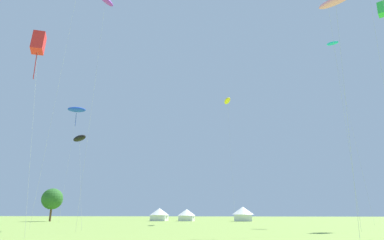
# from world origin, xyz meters

# --- Properties ---
(kite_pink_parafoil) EXTENTS (2.76, 2.40, 17.94)m
(kite_pink_parafoil) POSITION_xyz_m (13.63, 17.82, 17.48)
(kite_pink_parafoil) COLOR pink
(kite_pink_parafoil) RESTS_ON ground
(kite_cyan_parafoil) EXTENTS (2.83, 3.18, 30.99)m
(kite_cyan_parafoil) POSITION_xyz_m (22.22, 49.62, 30.42)
(kite_cyan_parafoil) COLOR #1EB7CC
(kite_cyan_parafoil) RESTS_ON ground
(kite_purple_parafoil) EXTENTS (1.66, 2.74, 25.91)m
(kite_purple_parafoil) POSITION_xyz_m (-8.92, 24.88, 25.39)
(kite_purple_parafoil) COLOR purple
(kite_purple_parafoil) RESTS_ON ground
(kite_yellow_parafoil) EXTENTS (1.90, 3.44, 23.36)m
(kite_yellow_parafoil) POSITION_xyz_m (3.12, 54.93, 22.78)
(kite_yellow_parafoil) COLOR yellow
(kite_yellow_parafoil) RESTS_ON ground
(kite_green_box) EXTENTS (2.41, 3.23, 34.35)m
(kite_green_box) POSITION_xyz_m (28.72, 44.16, 33.03)
(kite_green_box) COLOR green
(kite_green_box) RESTS_ON ground
(kite_red_box) EXTENTS (3.08, 2.39, 17.76)m
(kite_red_box) POSITION_xyz_m (-11.90, 18.48, 16.63)
(kite_red_box) COLOR red
(kite_red_box) RESTS_ON ground
(kite_black_parafoil) EXTENTS (3.72, 3.13, 10.84)m
(kite_black_parafoil) POSITION_xyz_m (-13.38, 30.06, 10.39)
(kite_black_parafoil) COLOR black
(kite_black_parafoil) RESTS_ON ground
(kite_blue_parafoil) EXTENTS (3.97, 3.35, 23.50)m
(kite_blue_parafoil) POSITION_xyz_m (-28.58, 55.22, 22.77)
(kite_blue_parafoil) COLOR blue
(kite_blue_parafoil) RESTS_ON ground
(festival_tent_right) EXTENTS (4.55, 4.55, 2.95)m
(festival_tent_right) POSITION_xyz_m (-14.92, 73.58, 1.64)
(festival_tent_right) COLOR white
(festival_tent_right) RESTS_ON ground
(festival_tent_left) EXTENTS (4.17, 4.17, 2.71)m
(festival_tent_left) POSITION_xyz_m (-8.29, 73.58, 1.50)
(festival_tent_left) COLOR white
(festival_tent_left) RESTS_ON ground
(festival_tent_center) EXTENTS (4.98, 4.98, 3.24)m
(festival_tent_center) POSITION_xyz_m (4.91, 73.58, 1.79)
(festival_tent_center) COLOR white
(festival_tent_center) RESTS_ON ground
(tree_distant_left) EXTENTS (4.70, 4.70, 7.27)m
(tree_distant_left) POSITION_xyz_m (-37.91, 64.85, 4.90)
(tree_distant_left) COLOR brown
(tree_distant_left) RESTS_ON ground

